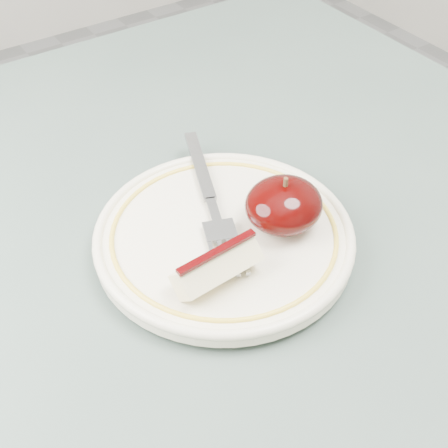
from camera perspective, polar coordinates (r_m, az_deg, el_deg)
table at (r=0.59m, az=-2.19°, el=-11.23°), size 0.90×0.90×0.75m
plate at (r=0.54m, az=-0.00°, el=-1.09°), size 0.23×0.23×0.02m
apple_half at (r=0.53m, az=5.48°, el=1.76°), size 0.07×0.06×0.05m
apple_wedge at (r=0.48m, az=-0.64°, el=-3.92°), size 0.07×0.04×0.03m
fork at (r=0.56m, az=-1.23°, el=2.16°), size 0.09×0.19×0.00m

